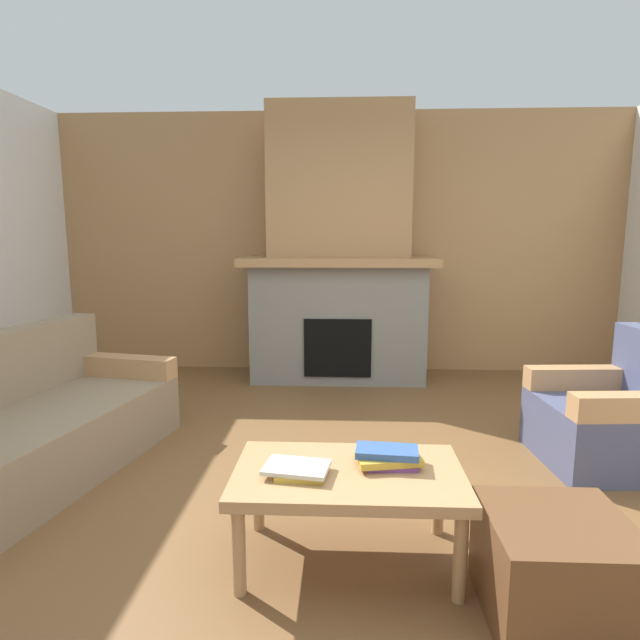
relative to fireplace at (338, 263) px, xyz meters
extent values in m
plane|color=brown|center=(0.00, -2.62, -1.16)|extent=(9.00, 9.00, 0.00)
cube|color=#A87A4C|center=(0.00, 0.38, 0.19)|extent=(6.00, 0.12, 2.70)
cube|color=gray|center=(0.00, -0.03, -0.59)|extent=(1.70, 0.70, 1.15)
cube|color=black|center=(0.00, -0.36, -0.78)|extent=(0.64, 0.08, 0.56)
cube|color=#A87A4C|center=(0.00, -0.08, 0.03)|extent=(1.90, 0.82, 0.08)
cube|color=#A87A4C|center=(0.00, 0.07, 0.80)|extent=(1.40, 0.50, 1.47)
cube|color=#847056|center=(-1.77, -2.33, -0.96)|extent=(1.18, 1.93, 0.40)
cube|color=tan|center=(-1.61, -1.52, -0.69)|extent=(0.86, 0.32, 0.15)
cube|color=#474C6B|center=(1.71, -2.01, -0.96)|extent=(0.81, 0.81, 0.40)
cube|color=tan|center=(1.69, -1.70, -0.69)|extent=(0.77, 0.19, 0.15)
cube|color=tan|center=(1.73, -2.32, -0.69)|extent=(0.77, 0.19, 0.15)
cube|color=tan|center=(0.08, -3.11, -0.76)|extent=(1.00, 0.60, 0.05)
cylinder|color=tan|center=(-0.36, -3.35, -0.97)|extent=(0.06, 0.06, 0.38)
cylinder|color=tan|center=(0.52, -3.35, -0.97)|extent=(0.06, 0.06, 0.38)
cylinder|color=tan|center=(-0.36, -2.87, -0.97)|extent=(0.06, 0.06, 0.38)
cylinder|color=tan|center=(0.52, -2.87, -0.97)|extent=(0.06, 0.06, 0.38)
cube|color=brown|center=(0.86, -3.43, -0.96)|extent=(0.52, 0.52, 0.40)
cube|color=gold|center=(-0.12, -3.15, -0.72)|extent=(0.21, 0.21, 0.02)
cube|color=beige|center=(-0.14, -3.17, -0.70)|extent=(0.30, 0.22, 0.02)
cube|color=#7A3D84|center=(0.27, -3.05, -0.72)|extent=(0.23, 0.19, 0.02)
cube|color=gold|center=(0.26, -3.07, -0.70)|extent=(0.30, 0.20, 0.03)
cube|color=#335699|center=(0.25, -3.06, -0.67)|extent=(0.29, 0.17, 0.03)
camera|label=1|loc=(0.06, -5.26, 0.27)|focal=29.33mm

